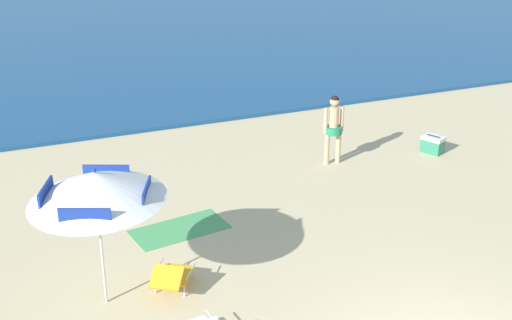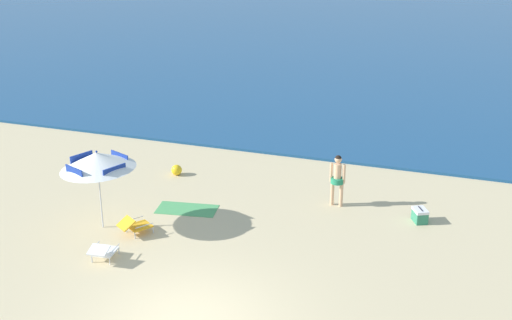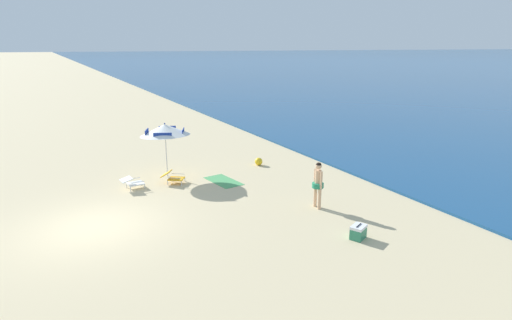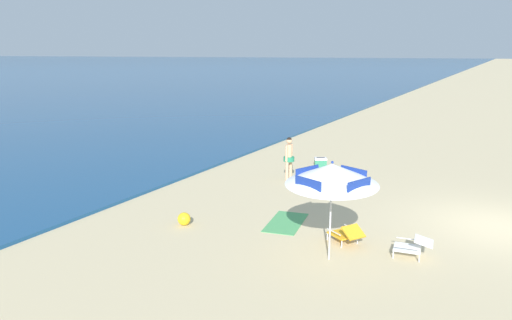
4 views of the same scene
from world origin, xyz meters
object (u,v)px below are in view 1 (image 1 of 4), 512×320
person_standing_near_shore (334,125)px  cooler_box (433,144)px  beach_towel (179,229)px  beach_umbrella_striped_main (96,187)px  lounge_chair_under_umbrella (172,276)px  beach_ball (79,184)px

person_standing_near_shore → cooler_box: 2.65m
person_standing_near_shore → cooler_box: (2.52, -0.32, -0.74)m
cooler_box → beach_towel: size_ratio=0.33×
beach_umbrella_striped_main → lounge_chair_under_umbrella: size_ratio=2.52×
lounge_chair_under_umbrella → beach_towel: (0.69, 1.93, -0.26)m
lounge_chair_under_umbrella → person_standing_near_shore: bearing=37.2°
beach_umbrella_striped_main → cooler_box: bearing=21.4°
lounge_chair_under_umbrella → cooler_box: lounge_chair_under_umbrella is taller
lounge_chair_under_umbrella → beach_ball: 4.40m
beach_ball → beach_towel: beach_ball is taller
beach_umbrella_striped_main → lounge_chair_under_umbrella: bearing=-3.6°
lounge_chair_under_umbrella → beach_towel: lounge_chair_under_umbrella is taller
person_standing_near_shore → beach_towel: person_standing_near_shore is taller
cooler_box → beach_ball: (-8.17, 0.96, -0.02)m
beach_towel → beach_ball: bearing=121.6°
beach_umbrella_striped_main → lounge_chair_under_umbrella: beach_umbrella_striped_main is taller
person_standing_near_shore → cooler_box: person_standing_near_shore is taller
lounge_chair_under_umbrella → beach_towel: size_ratio=0.57×
beach_towel → beach_umbrella_striped_main: bearing=-133.2°
beach_umbrella_striped_main → person_standing_near_shore: (5.92, 3.63, -1.08)m
beach_towel → person_standing_near_shore: bearing=22.9°
cooler_box → beach_ball: bearing=173.3°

